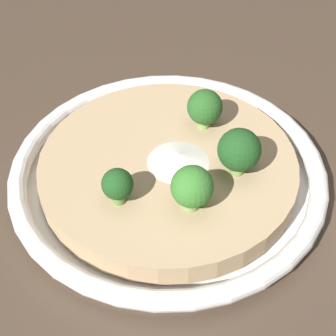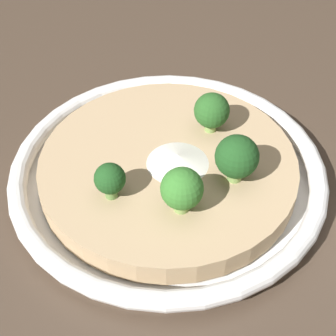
{
  "view_description": "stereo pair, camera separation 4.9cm",
  "coord_description": "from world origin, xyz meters",
  "px_view_note": "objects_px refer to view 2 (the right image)",
  "views": [
    {
      "loc": [
        -0.33,
        0.11,
        0.37
      ],
      "look_at": [
        0.0,
        0.0,
        0.02
      ],
      "focal_mm": 55.0,
      "sensor_mm": 36.0,
      "label": 1
    },
    {
      "loc": [
        -0.34,
        0.06,
        0.37
      ],
      "look_at": [
        0.0,
        0.0,
        0.02
      ],
      "focal_mm": 55.0,
      "sensor_mm": 36.0,
      "label": 2
    }
  ],
  "objects_px": {
    "broccoli_front_left": "(237,157)",
    "broccoli_back_left": "(110,179)",
    "broccoli_front_right": "(212,111)",
    "risotto_bowl": "(168,171)",
    "broccoli_left": "(187,189)"
  },
  "relations": [
    {
      "from": "broccoli_back_left",
      "to": "broccoli_front_right",
      "type": "bearing_deg",
      "value": -56.54
    },
    {
      "from": "broccoli_front_left",
      "to": "broccoli_back_left",
      "type": "xyz_separation_m",
      "value": [
        -0.0,
        0.11,
        -0.01
      ]
    },
    {
      "from": "risotto_bowl",
      "to": "broccoli_back_left",
      "type": "height_order",
      "value": "broccoli_back_left"
    },
    {
      "from": "broccoli_front_right",
      "to": "broccoli_back_left",
      "type": "relative_size",
      "value": 1.19
    },
    {
      "from": "risotto_bowl",
      "to": "broccoli_front_left",
      "type": "bearing_deg",
      "value": -123.16
    },
    {
      "from": "broccoli_left",
      "to": "broccoli_back_left",
      "type": "relative_size",
      "value": 1.23
    },
    {
      "from": "broccoli_front_right",
      "to": "broccoli_back_left",
      "type": "bearing_deg",
      "value": 123.46
    },
    {
      "from": "risotto_bowl",
      "to": "broccoli_front_left",
      "type": "distance_m",
      "value": 0.08
    },
    {
      "from": "broccoli_left",
      "to": "broccoli_front_left",
      "type": "relative_size",
      "value": 0.93
    },
    {
      "from": "broccoli_front_left",
      "to": "broccoli_left",
      "type": "bearing_deg",
      "value": 117.86
    },
    {
      "from": "broccoli_front_right",
      "to": "broccoli_front_left",
      "type": "height_order",
      "value": "broccoli_front_left"
    },
    {
      "from": "broccoli_left",
      "to": "broccoli_back_left",
      "type": "distance_m",
      "value": 0.07
    },
    {
      "from": "broccoli_front_left",
      "to": "risotto_bowl",
      "type": "bearing_deg",
      "value": 56.84
    },
    {
      "from": "broccoli_left",
      "to": "broccoli_front_right",
      "type": "height_order",
      "value": "broccoli_left"
    },
    {
      "from": "broccoli_front_left",
      "to": "broccoli_back_left",
      "type": "bearing_deg",
      "value": 90.23
    }
  ]
}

